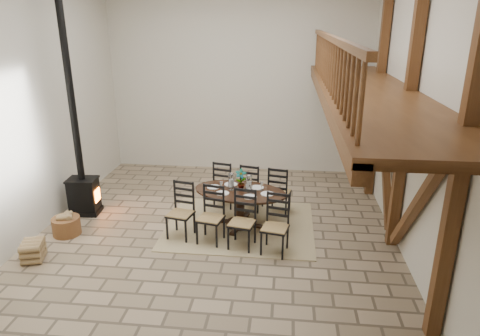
# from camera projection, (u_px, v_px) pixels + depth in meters

# --- Properties ---
(ground) EXTENTS (8.00, 8.00, 0.00)m
(ground) POSITION_uv_depth(u_px,v_px,m) (216.00, 234.00, 8.51)
(ground) COLOR #9B8567
(ground) RESTS_ON ground
(room_shell) EXTENTS (7.02, 8.02, 5.01)m
(room_shell) POSITION_uv_depth(u_px,v_px,m) (280.00, 82.00, 7.39)
(room_shell) COLOR beige
(room_shell) RESTS_ON ground
(rug) EXTENTS (3.00, 2.50, 0.02)m
(rug) POSITION_uv_depth(u_px,v_px,m) (240.00, 225.00, 8.85)
(rug) COLOR tan
(rug) RESTS_ON ground
(dining_table) EXTENTS (2.41, 2.47, 1.22)m
(dining_table) POSITION_uv_depth(u_px,v_px,m) (239.00, 210.00, 8.64)
(dining_table) COLOR black
(dining_table) RESTS_ON ground
(wood_stove) EXTENTS (0.66, 0.53, 5.00)m
(wood_stove) POSITION_uv_depth(u_px,v_px,m) (80.00, 164.00, 9.05)
(wood_stove) COLOR black
(wood_stove) RESTS_ON ground
(log_basket) EXTENTS (0.54, 0.54, 0.45)m
(log_basket) POSITION_uv_depth(u_px,v_px,m) (66.00, 225.00, 8.44)
(log_basket) COLOR brown
(log_basket) RESTS_ON ground
(log_stack) EXTENTS (0.47, 0.55, 0.35)m
(log_stack) POSITION_uv_depth(u_px,v_px,m) (33.00, 251.00, 7.54)
(log_stack) COLOR #997655
(log_stack) RESTS_ON ground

